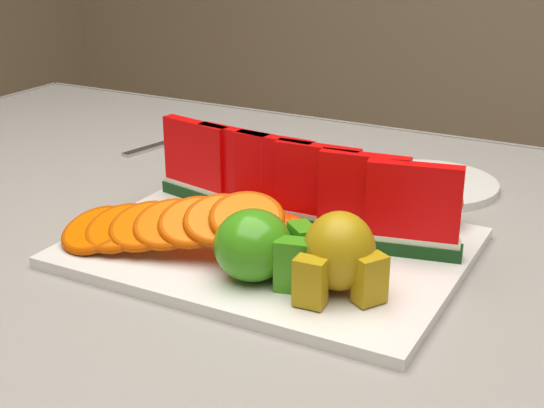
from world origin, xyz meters
The scene contains 11 objects.
table centered at (0.00, 0.00, 0.65)m, with size 1.40×0.90×0.75m.
tablecloth centered at (0.00, 0.00, 0.72)m, with size 1.53×1.03×0.20m.
platter centered at (0.04, -0.02, 0.76)m, with size 0.40×0.30×0.01m.
apple_cluster centered at (0.07, -0.09, 0.80)m, with size 0.11×0.09×0.07m.
pear_cluster centered at (0.15, -0.09, 0.81)m, with size 0.09×0.09×0.08m.
side_plate centered at (0.13, 0.26, 0.76)m, with size 0.24×0.24×0.01m.
fork centered at (-0.29, 0.27, 0.76)m, with size 0.05×0.19×0.00m.
watermelon_row centered at (0.04, 0.04, 0.82)m, with size 0.39×0.07×0.10m.
orange_fan_front centered at (-0.04, -0.08, 0.80)m, with size 0.25×0.15×0.06m.
orange_fan_back centered at (0.05, 0.11, 0.79)m, with size 0.33×0.11×0.05m.
tangerine_segments centered at (0.03, 0.01, 0.78)m, with size 0.19×0.08×0.03m.
Camera 1 is at (0.39, -0.67, 1.10)m, focal length 50.00 mm.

